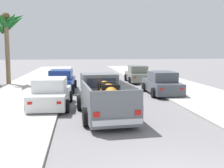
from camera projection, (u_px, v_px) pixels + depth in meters
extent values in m
cube|color=#B2AFA8|center=(22.00, 97.00, 16.62)|extent=(5.05, 60.00, 0.12)
cube|color=#B2AFA8|center=(194.00, 93.00, 18.08)|extent=(5.05, 60.00, 0.12)
cube|color=silver|center=(41.00, 97.00, 16.77)|extent=(0.16, 60.00, 0.10)
cube|color=silver|center=(178.00, 94.00, 17.93)|extent=(0.16, 60.00, 0.10)
cube|color=slate|center=(105.00, 103.00, 11.93)|extent=(2.29, 5.23, 0.80)
cube|color=slate|center=(99.00, 81.00, 13.38)|extent=(1.83, 1.62, 0.80)
cube|color=#283342|center=(102.00, 83.00, 12.64)|extent=(1.38, 0.16, 0.44)
cube|color=#283342|center=(97.00, 79.00, 14.11)|extent=(1.46, 0.17, 0.48)
cube|color=slate|center=(86.00, 92.00, 10.82)|extent=(0.34, 3.30, 0.56)
cube|color=slate|center=(130.00, 91.00, 11.19)|extent=(0.34, 3.30, 0.56)
cube|color=slate|center=(117.00, 98.00, 9.40)|extent=(1.88, 0.24, 0.56)
cube|color=silver|center=(118.00, 122.00, 9.42)|extent=(1.83, 0.25, 0.20)
cylinder|color=black|center=(80.00, 103.00, 13.24)|extent=(0.32, 0.78, 0.76)
cylinder|color=black|center=(118.00, 101.00, 13.64)|extent=(0.32, 0.78, 0.76)
cylinder|color=black|center=(86.00, 117.00, 10.39)|extent=(0.32, 0.78, 0.76)
cylinder|color=black|center=(135.00, 115.00, 10.79)|extent=(0.32, 0.78, 0.76)
cube|color=red|center=(97.00, 115.00, 9.26)|extent=(0.22, 0.06, 0.18)
cube|color=red|center=(138.00, 113.00, 9.56)|extent=(0.22, 0.06, 0.18)
ellipsoid|color=orange|center=(108.00, 91.00, 11.04)|extent=(0.82, 1.75, 0.60)
sphere|color=orange|center=(104.00, 86.00, 11.95)|extent=(0.44, 0.44, 0.44)
cube|color=black|center=(110.00, 92.00, 10.59)|extent=(0.72, 0.17, 0.61)
cube|color=black|center=(108.00, 91.00, 11.04)|extent=(0.72, 0.17, 0.61)
cube|color=black|center=(106.00, 89.00, 11.50)|extent=(0.72, 0.17, 0.61)
cube|color=#474C56|center=(162.00, 86.00, 18.01)|extent=(1.84, 4.23, 0.72)
cube|color=#474C56|center=(162.00, 76.00, 17.83)|extent=(1.56, 2.13, 0.64)
cube|color=#283342|center=(158.00, 75.00, 18.79)|extent=(1.37, 0.11, 0.52)
cube|color=#283342|center=(167.00, 78.00, 16.87)|extent=(1.34, 0.11, 0.50)
cylinder|color=black|center=(144.00, 87.00, 19.22)|extent=(0.23, 0.64, 0.64)
cylinder|color=black|center=(168.00, 87.00, 19.42)|extent=(0.23, 0.64, 0.64)
cylinder|color=black|center=(154.00, 93.00, 16.66)|extent=(0.23, 0.64, 0.64)
cylinder|color=black|center=(181.00, 92.00, 16.86)|extent=(0.23, 0.64, 0.64)
cube|color=red|center=(162.00, 89.00, 15.85)|extent=(0.20, 0.04, 0.12)
cube|color=white|center=(145.00, 82.00, 20.02)|extent=(0.20, 0.04, 0.10)
cube|color=red|center=(182.00, 89.00, 15.99)|extent=(0.20, 0.04, 0.12)
cube|color=white|center=(161.00, 81.00, 20.15)|extent=(0.20, 0.04, 0.10)
cube|color=slate|center=(137.00, 76.00, 24.67)|extent=(1.94, 4.27, 0.72)
cube|color=slate|center=(138.00, 69.00, 24.48)|extent=(1.61, 2.16, 0.64)
cube|color=#283342|center=(136.00, 69.00, 25.44)|extent=(1.37, 0.14, 0.52)
cube|color=#283342|center=(140.00, 70.00, 23.53)|extent=(1.34, 0.14, 0.50)
cylinder|color=black|center=(126.00, 77.00, 25.90)|extent=(0.25, 0.65, 0.64)
cylinder|color=black|center=(144.00, 77.00, 26.06)|extent=(0.25, 0.65, 0.64)
cylinder|color=black|center=(130.00, 80.00, 23.33)|extent=(0.25, 0.65, 0.64)
cylinder|color=black|center=(150.00, 80.00, 23.49)|extent=(0.25, 0.65, 0.64)
cube|color=red|center=(135.00, 78.00, 22.51)|extent=(0.20, 0.05, 0.12)
cube|color=white|center=(128.00, 74.00, 26.69)|extent=(0.20, 0.05, 0.10)
cube|color=red|center=(149.00, 78.00, 22.62)|extent=(0.20, 0.05, 0.12)
cube|color=white|center=(140.00, 74.00, 26.80)|extent=(0.20, 0.05, 0.10)
cube|color=silver|center=(51.00, 97.00, 13.89)|extent=(1.95, 4.28, 0.72)
cube|color=silver|center=(50.00, 84.00, 13.71)|extent=(1.61, 2.17, 0.64)
cube|color=#283342|center=(53.00, 82.00, 14.67)|extent=(1.37, 0.14, 0.52)
cube|color=#283342|center=(48.00, 87.00, 12.75)|extent=(1.34, 0.14, 0.50)
cylinder|color=black|center=(38.00, 97.00, 15.13)|extent=(0.25, 0.65, 0.64)
cylinder|color=black|center=(70.00, 97.00, 15.28)|extent=(0.25, 0.65, 0.64)
cylinder|color=black|center=(28.00, 107.00, 12.56)|extent=(0.25, 0.65, 0.64)
cylinder|color=black|center=(67.00, 106.00, 12.71)|extent=(0.25, 0.65, 0.64)
cube|color=red|center=(30.00, 103.00, 11.74)|extent=(0.20, 0.05, 0.12)
cube|color=white|center=(46.00, 90.00, 15.92)|extent=(0.20, 0.05, 0.10)
cube|color=red|center=(59.00, 103.00, 11.85)|extent=(0.20, 0.05, 0.12)
cube|color=white|center=(66.00, 90.00, 16.02)|extent=(0.20, 0.05, 0.10)
cube|color=navy|center=(62.00, 83.00, 19.54)|extent=(1.99, 4.29, 0.72)
cube|color=navy|center=(61.00, 74.00, 19.36)|extent=(1.63, 2.18, 0.64)
cube|color=#283342|center=(63.00, 73.00, 20.32)|extent=(1.37, 0.16, 0.52)
cube|color=#283342|center=(60.00, 76.00, 18.40)|extent=(1.34, 0.15, 0.50)
cylinder|color=black|center=(52.00, 84.00, 20.79)|extent=(0.26, 0.65, 0.64)
cylinder|color=black|center=(75.00, 84.00, 20.93)|extent=(0.26, 0.65, 0.64)
cylinder|color=black|center=(46.00, 89.00, 18.22)|extent=(0.26, 0.65, 0.64)
cylinder|color=black|center=(73.00, 89.00, 18.35)|extent=(0.26, 0.65, 0.64)
cube|color=red|center=(48.00, 86.00, 17.40)|extent=(0.20, 0.05, 0.12)
cube|color=white|center=(57.00, 79.00, 21.58)|extent=(0.20, 0.05, 0.10)
cube|color=red|center=(68.00, 86.00, 17.49)|extent=(0.20, 0.05, 0.12)
cube|color=white|center=(72.00, 79.00, 21.67)|extent=(0.20, 0.05, 0.10)
cylinder|color=#846B4C|center=(7.00, 51.00, 22.28)|extent=(0.36, 0.43, 5.71)
cone|color=#196023|center=(15.00, 19.00, 22.00)|extent=(1.61, 0.63, 1.08)
cone|color=#196023|center=(15.00, 22.00, 22.71)|extent=(1.66, 1.75, 1.42)
cone|color=#196023|center=(7.00, 22.00, 22.87)|extent=(0.90, 2.04, 1.39)
cone|color=#196023|center=(1.00, 18.00, 20.99)|extent=(0.74, 2.06, 1.24)
cone|color=#196023|center=(11.00, 19.00, 21.49)|extent=(1.54, 1.54, 1.22)
sphere|color=brown|center=(6.00, 16.00, 21.92)|extent=(0.66, 0.66, 0.66)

